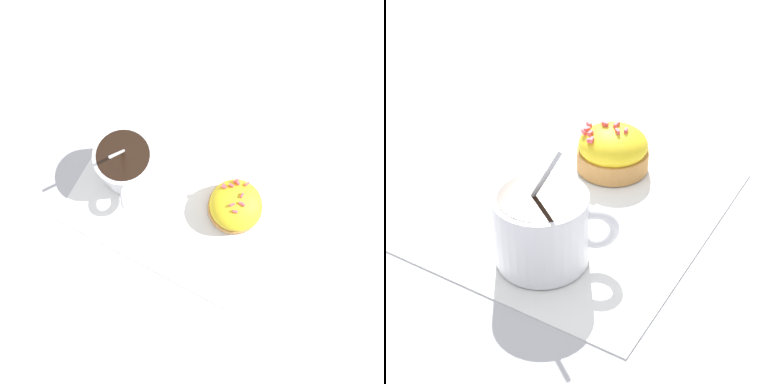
% 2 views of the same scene
% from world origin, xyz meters
% --- Properties ---
extents(ground_plane, '(3.00, 3.00, 0.00)m').
position_xyz_m(ground_plane, '(0.00, 0.00, 0.00)').
color(ground_plane, '#B2B2B7').
extents(paper_napkin, '(0.30, 0.27, 0.00)m').
position_xyz_m(paper_napkin, '(0.00, 0.00, 0.00)').
color(paper_napkin, white).
rests_on(paper_napkin, ground_plane).
extents(coffee_cup, '(0.08, 0.10, 0.12)m').
position_xyz_m(coffee_cup, '(-0.08, -0.01, 0.04)').
color(coffee_cup, white).
rests_on(coffee_cup, paper_napkin).
extents(frosted_pastry, '(0.08, 0.08, 0.05)m').
position_xyz_m(frosted_pastry, '(0.08, 0.00, 0.02)').
color(frosted_pastry, '#C18442').
rests_on(frosted_pastry, paper_napkin).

